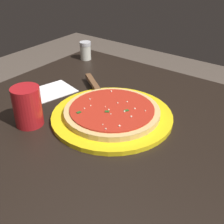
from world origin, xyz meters
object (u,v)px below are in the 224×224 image
serving_plate (112,116)px  napkin_folded_right (51,91)px  pizza (112,111)px  pizza_server (96,88)px  parmesan_shaker (86,50)px  cup_tall_drink (27,106)px

serving_plate → napkin_folded_right: serving_plate is taller
pizza → pizza_server: bearing=145.5°
pizza → parmesan_shaker: 0.48m
pizza → cup_tall_drink: cup_tall_drink is taller
serving_plate → cup_tall_drink: bearing=-135.6°
pizza → napkin_folded_right: size_ratio=1.84×
cup_tall_drink → parmesan_shaker: 0.51m
pizza_server → cup_tall_drink: (-0.03, -0.25, 0.04)m
serving_plate → pizza_server: pizza_server is taller
napkin_folded_right → parmesan_shaker: size_ratio=1.97×
serving_plate → napkin_folded_right: 0.26m
cup_tall_drink → napkin_folded_right: 0.20m
pizza → parmesan_shaker: size_ratio=3.63×
cup_tall_drink → parmesan_shaker: bearing=113.9°
napkin_folded_right → serving_plate: bearing=-2.4°
serving_plate → napkin_folded_right: size_ratio=2.34×
pizza → napkin_folded_right: (-0.26, 0.01, -0.02)m
serving_plate → pizza_server: 0.16m
cup_tall_drink → parmesan_shaker: cup_tall_drink is taller
napkin_folded_right → pizza_server: bearing=32.7°
serving_plate → pizza_server: bearing=145.5°
serving_plate → parmesan_shaker: (-0.37, 0.31, 0.03)m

